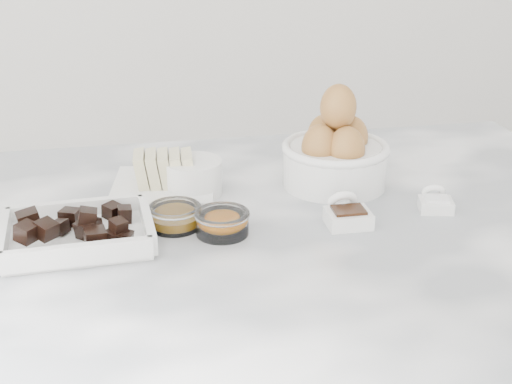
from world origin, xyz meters
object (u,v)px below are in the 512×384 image
Objects in this scene: chocolate_dish at (77,229)px; vanilla_spoon at (347,213)px; zest_bowl at (222,222)px; salt_spoon at (435,201)px; egg_bowl at (335,153)px; sugar_ramekin at (193,175)px; honey_bowl at (175,216)px; butter_plate at (161,178)px.

chocolate_dish reaches higher than vanilla_spoon.
chocolate_dish is at bearing 178.11° from zest_bowl.
vanilla_spoon reaches higher than salt_spoon.
salt_spoon is at bearing 8.62° from vanilla_spoon.
vanilla_spoon is at bearing -100.00° from egg_bowl.
sugar_ramekin is at bearing 40.08° from chocolate_dish.
vanilla_spoon is (0.20, -0.16, -0.01)m from sugar_ramekin.
honey_bowl is 1.02× the size of vanilla_spoon.
vanilla_spoon is at bearing -171.38° from salt_spoon.
honey_bowl is at bearing -157.58° from egg_bowl.
zest_bowl is 0.18m from vanilla_spoon.
salt_spoon is at bearing -20.08° from butter_plate.
chocolate_dish is 2.71× the size of honey_bowl.
butter_plate is 0.43m from salt_spoon.
egg_bowl reaches higher than zest_bowl.
butter_plate is 2.41× the size of vanilla_spoon.
sugar_ramekin is 0.52× the size of egg_bowl.
butter_plate is at bearing 113.39° from zest_bowl.
chocolate_dish is at bearing -168.34° from honey_bowl.
egg_bowl is 0.30m from honey_bowl.
chocolate_dish reaches higher than honey_bowl.
zest_bowl is at bearing -144.86° from egg_bowl.
egg_bowl is 2.30× the size of vanilla_spoon.
butter_plate is 0.31m from vanilla_spoon.
butter_plate is 2.33× the size of zest_bowl.
egg_bowl reaches higher than vanilla_spoon.
egg_bowl reaches higher than chocolate_dish.
chocolate_dish is 0.43m from egg_bowl.
zest_bowl is (0.02, -0.15, -0.01)m from sugar_ramekin.
chocolate_dish is 0.20m from zest_bowl.
salt_spoon is (0.15, 0.02, -0.00)m from vanilla_spoon.
honey_bowl is at bearing -85.92° from butter_plate.
honey_bowl is at bearing 171.76° from vanilla_spoon.
zest_bowl is (0.07, -0.17, -0.01)m from butter_plate.
chocolate_dish is at bearing -178.40° from salt_spoon.
chocolate_dish and sugar_ramekin have the same top height.
vanilla_spoon is (0.25, -0.17, -0.01)m from butter_plate.
sugar_ramekin is 0.38m from salt_spoon.
butter_plate is 2.37× the size of honey_bowl.
chocolate_dish is 1.20× the size of egg_bowl.
honey_bowl is 1.13× the size of salt_spoon.
sugar_ramekin is 0.26m from vanilla_spoon.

